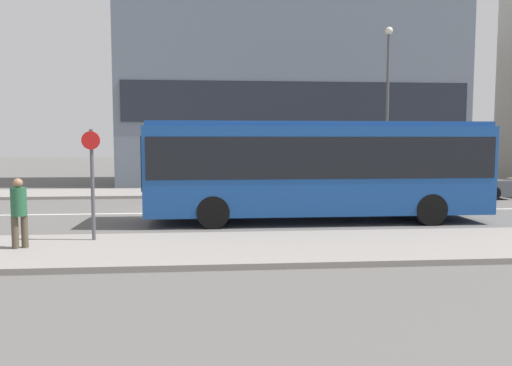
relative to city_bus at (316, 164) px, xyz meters
The scene contains 10 objects.
ground_plane 5.15m from the city_bus, 153.51° to the left, with size 120.00×120.00×0.00m, color #595654.
sidewalk_near 6.20m from the city_bus, 136.47° to the right, with size 44.00×3.50×0.13m.
sidewalk_far 9.60m from the city_bus, 117.19° to the left, with size 44.00×3.50×0.13m.
lane_centerline 5.15m from the city_bus, 153.51° to the left, with size 41.80×0.16×0.01m.
apartment_block_left_tower 16.60m from the city_bus, 84.66° to the left, with size 19.86×7.06×16.92m.
city_bus is the anchor object (origin of this frame).
parked_car_0 9.32m from the city_bus, 37.64° to the left, with size 4.48×1.79×1.37m.
pedestrian_near_stop 8.62m from the city_bus, 152.60° to the right, with size 0.34×0.34×1.59m.
bus_stop_sign 6.93m from the city_bus, 153.10° to the right, with size 0.44×0.12×2.70m.
street_lamp 9.67m from the city_bus, 57.06° to the left, with size 0.36×0.36×7.72m.
Camera 1 is at (1.06, -17.65, 2.57)m, focal length 35.00 mm.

